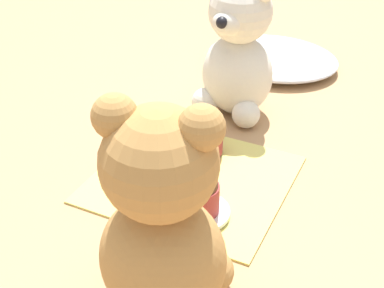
% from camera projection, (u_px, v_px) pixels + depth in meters
% --- Properties ---
extents(ground_plane, '(4.00, 4.00, 0.00)m').
position_uv_depth(ground_plane, '(192.00, 180.00, 0.70)').
color(ground_plane, tan).
extents(knitted_placemat, '(0.24, 0.22, 0.01)m').
position_uv_depth(knitted_placemat, '(192.00, 178.00, 0.70)').
color(knitted_placemat, '#E0D166').
rests_on(knitted_placemat, ground_plane).
extents(tulle_cloth, '(0.24, 0.20, 0.03)m').
position_uv_depth(tulle_cloth, '(272.00, 57.00, 0.98)').
color(tulle_cloth, silver).
rests_on(tulle_cloth, ground_plane).
extents(teddy_bear_cream, '(0.12, 0.12, 0.22)m').
position_uv_depth(teddy_bear_cream, '(237.00, 53.00, 0.79)').
color(teddy_bear_cream, silver).
rests_on(teddy_bear_cream, ground_plane).
extents(teddy_bear_tan, '(0.14, 0.13, 0.23)m').
position_uv_depth(teddy_bear_tan, '(163.00, 223.00, 0.47)').
color(teddy_bear_tan, '#B78447').
rests_on(teddy_bear_tan, ground_plane).
extents(cupcake_near_cream_bear, '(0.06, 0.06, 0.07)m').
position_uv_depth(cupcake_near_cream_bear, '(202.00, 135.00, 0.73)').
color(cupcake_near_cream_bear, '#993333').
rests_on(cupcake_near_cream_bear, knitted_placemat).
extents(saucer_plate, '(0.07, 0.07, 0.01)m').
position_uv_depth(saucer_plate, '(200.00, 212.00, 0.63)').
color(saucer_plate, silver).
rests_on(saucer_plate, knitted_placemat).
extents(cupcake_near_tan_bear, '(0.05, 0.05, 0.07)m').
position_uv_depth(cupcake_near_tan_bear, '(200.00, 191.00, 0.61)').
color(cupcake_near_tan_bear, '#993333').
rests_on(cupcake_near_tan_bear, saucer_plate).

